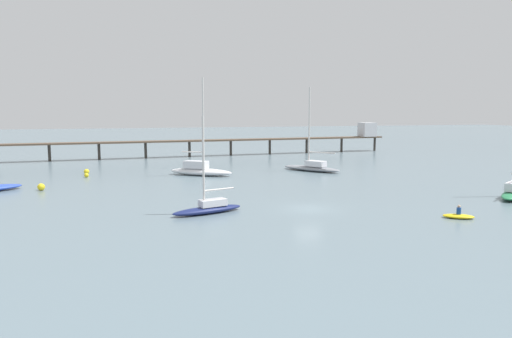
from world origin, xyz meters
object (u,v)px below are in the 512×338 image
at_px(pier, 261,138).
at_px(mooring_buoy_mid, 41,187).
at_px(dinghy_yellow, 458,216).
at_px(mooring_buoy_inner, 86,175).
at_px(sailboat_navy, 208,206).
at_px(mooring_buoy_far, 87,172).
at_px(sailboat_gray, 312,166).
at_px(sailboat_white, 200,169).

height_order(pier, mooring_buoy_mid, pier).
xyz_separation_m(dinghy_yellow, mooring_buoy_inner, (-31.85, 33.40, 0.08)).
height_order(sailboat_navy, mooring_buoy_far, sailboat_navy).
height_order(sailboat_gray, sailboat_navy, sailboat_gray).
bearing_deg(dinghy_yellow, mooring_buoy_mid, 146.22).
xyz_separation_m(sailboat_navy, sailboat_white, (2.95, 23.62, 0.26)).
bearing_deg(dinghy_yellow, sailboat_navy, 159.06).
xyz_separation_m(sailboat_white, mooring_buoy_mid, (-19.08, -7.17, -0.46)).
height_order(sailboat_gray, dinghy_yellow, sailboat_gray).
bearing_deg(sailboat_gray, sailboat_navy, -129.83).
bearing_deg(mooring_buoy_inner, sailboat_navy, -64.96).
bearing_deg(mooring_buoy_mid, mooring_buoy_far, 72.99).
bearing_deg(dinghy_yellow, mooring_buoy_far, 131.23).
relative_size(pier, mooring_buoy_far, 102.70).
xyz_separation_m(sailboat_navy, mooring_buoy_inner, (-12.06, 25.83, -0.31)).
height_order(mooring_buoy_inner, mooring_buoy_far, mooring_buoy_far).
bearing_deg(mooring_buoy_far, sailboat_navy, -67.06).
distance_m(sailboat_white, mooring_buoy_mid, 20.39).
xyz_separation_m(sailboat_gray, mooring_buoy_mid, (-35.79, -7.11, -0.30)).
bearing_deg(mooring_buoy_inner, pier, 37.73).
distance_m(sailboat_white, mooring_buoy_inner, 15.18).
bearing_deg(mooring_buoy_far, dinghy_yellow, -48.77).
distance_m(pier, sailboat_white, 31.55).
bearing_deg(mooring_buoy_far, pier, 33.74).
xyz_separation_m(dinghy_yellow, mooring_buoy_far, (-32.07, 36.60, 0.16)).
bearing_deg(sailboat_gray, mooring_buoy_inner, 175.92).
height_order(pier, dinghy_yellow, pier).
relative_size(dinghy_yellow, mooring_buoy_far, 3.65).
bearing_deg(dinghy_yellow, sailboat_gray, 90.24).
bearing_deg(sailboat_white, mooring_buoy_far, 160.47).
height_order(mooring_buoy_inner, mooring_buoy_mid, mooring_buoy_mid).
relative_size(pier, sailboat_navy, 9.02).
distance_m(sailboat_white, mooring_buoy_far, 16.17).
bearing_deg(dinghy_yellow, mooring_buoy_inner, 133.64).
xyz_separation_m(sailboat_gray, sailboat_white, (-16.71, 0.06, 0.16)).
bearing_deg(sailboat_navy, mooring_buoy_mid, 134.44).
bearing_deg(mooring_buoy_inner, mooring_buoy_far, 93.96).
height_order(sailboat_navy, dinghy_yellow, sailboat_navy).
bearing_deg(pier, sailboat_gray, -89.83).
bearing_deg(sailboat_navy, sailboat_white, 82.89).
distance_m(pier, mooring_buoy_far, 38.44).
xyz_separation_m(pier, mooring_buoy_far, (-31.86, -21.28, -3.07)).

